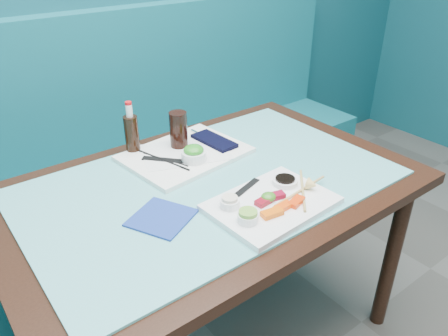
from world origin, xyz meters
TOP-DOWN VIEW (x-y plane):
  - booth_bench at (0.00, 2.29)m, footprint 3.00×0.56m
  - dining_table at (0.00, 1.45)m, footprint 1.40×0.90m
  - glass_top at (0.00, 1.45)m, footprint 1.22×0.76m
  - sashimi_plate at (0.06, 1.21)m, footprint 0.39×0.29m
  - salmon_left at (0.01, 1.16)m, footprint 0.07×0.04m
  - salmon_mid at (0.06, 1.16)m, footprint 0.06×0.03m
  - salmon_right at (0.11, 1.16)m, footprint 0.07×0.05m
  - tuna_left at (0.03, 1.22)m, footprint 0.05×0.04m
  - tuna_right at (0.08, 1.22)m, footprint 0.06×0.04m
  - seaweed_garnish at (0.05, 1.22)m, footprint 0.05×0.05m
  - ramekin_wasabi at (-0.07, 1.18)m, footprint 0.07×0.07m
  - wasabi_fill at (-0.07, 1.18)m, footprint 0.06×0.06m
  - ramekin_ginger at (-0.06, 1.27)m, footprint 0.07×0.07m
  - ginger_fill at (-0.06, 1.27)m, footprint 0.06×0.06m
  - soy_dish at (0.16, 1.26)m, footprint 0.09×0.09m
  - soy_fill at (0.16, 1.26)m, footprint 0.07×0.07m
  - lemon_wedge at (0.20, 1.18)m, footprint 0.05×0.04m
  - chopstick_sleeve at (0.04, 1.32)m, footprint 0.14×0.06m
  - wooden_chopstick_a at (0.17, 1.20)m, footprint 0.25×0.04m
  - wooden_chopstick_b at (0.18, 1.20)m, footprint 0.17×0.18m
  - serving_tray at (0.03, 1.66)m, footprint 0.47×0.37m
  - paper_placemat at (0.03, 1.66)m, footprint 0.37×0.31m
  - seaweed_bowl at (0.02, 1.58)m, footprint 0.12×0.12m
  - seaweed_salad at (0.02, 1.58)m, footprint 0.09×0.09m
  - cola_glass at (0.04, 1.71)m, footprint 0.09×0.09m
  - navy_pouch at (0.17, 1.66)m, footprint 0.10×0.20m
  - fork at (0.16, 1.76)m, footprint 0.02×0.08m
  - black_chopstick_a at (-0.07, 1.65)m, footprint 0.07×0.24m
  - black_chopstick_b at (-0.06, 1.65)m, footprint 0.08×0.18m
  - tray_sleeve at (-0.06, 1.65)m, footprint 0.13×0.14m
  - cola_bottle_body at (-0.11, 1.79)m, footprint 0.07×0.07m
  - cola_bottle_neck at (-0.11, 1.79)m, footprint 0.03×0.03m
  - cola_bottle_cap at (-0.11, 1.79)m, footprint 0.03×0.03m
  - blue_napkin at (-0.24, 1.36)m, footprint 0.22×0.22m

SIDE VIEW (x-z plane):
  - booth_bench at x=0.00m, z-range -0.21..0.96m
  - dining_table at x=0.00m, z-range 0.29..1.04m
  - glass_top at x=0.00m, z-range 0.75..0.76m
  - blue_napkin at x=-0.24m, z-range 0.76..0.76m
  - serving_tray at x=0.03m, z-range 0.76..0.77m
  - sashimi_plate at x=0.06m, z-range 0.76..0.78m
  - paper_placemat at x=0.03m, z-range 0.77..0.78m
  - tray_sleeve at x=-0.06m, z-range 0.77..0.78m
  - black_chopstick_b at x=-0.06m, z-range 0.77..0.78m
  - black_chopstick_a at x=-0.07m, z-range 0.77..0.78m
  - fork at x=0.16m, z-range 0.77..0.78m
  - chopstick_sleeve at x=0.04m, z-range 0.78..0.78m
  - wooden_chopstick_b at x=0.18m, z-range 0.78..0.79m
  - wooden_chopstick_a at x=0.17m, z-range 0.78..0.79m
  - navy_pouch at x=0.17m, z-range 0.77..0.79m
  - salmon_mid at x=0.06m, z-range 0.78..0.79m
  - salmon_right at x=0.11m, z-range 0.78..0.79m
  - salmon_left at x=0.01m, z-range 0.78..0.79m
  - tuna_right at x=0.08m, z-range 0.78..0.79m
  - tuna_left at x=0.03m, z-range 0.78..0.79m
  - soy_dish at x=0.16m, z-range 0.78..0.79m
  - ramekin_ginger at x=-0.06m, z-range 0.78..0.80m
  - ramekin_wasabi at x=-0.07m, z-range 0.78..0.80m
  - seaweed_garnish at x=0.05m, z-range 0.78..0.80m
  - seaweed_bowl at x=0.02m, z-range 0.77..0.81m
  - soy_fill at x=0.16m, z-range 0.79..0.80m
  - lemon_wedge at x=0.20m, z-range 0.78..0.82m
  - ginger_fill at x=-0.06m, z-range 0.80..0.81m
  - wasabi_fill at x=-0.07m, z-range 0.80..0.81m
  - seaweed_salad at x=0.02m, z-range 0.80..0.83m
  - cola_bottle_body at x=-0.11m, z-range 0.76..0.91m
  - cola_glass at x=0.04m, z-range 0.77..0.91m
  - cola_bottle_neck at x=-0.11m, z-range 0.91..0.95m
  - cola_bottle_cap at x=-0.11m, z-range 0.95..0.96m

